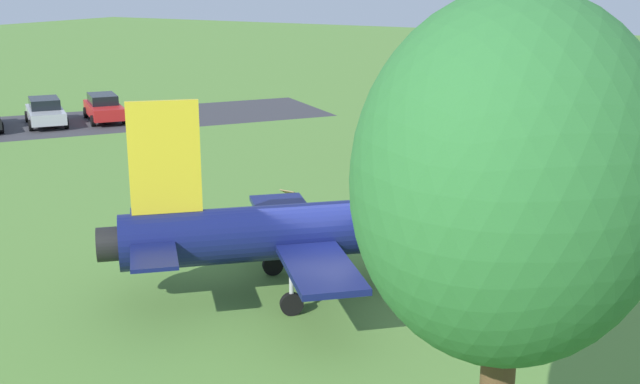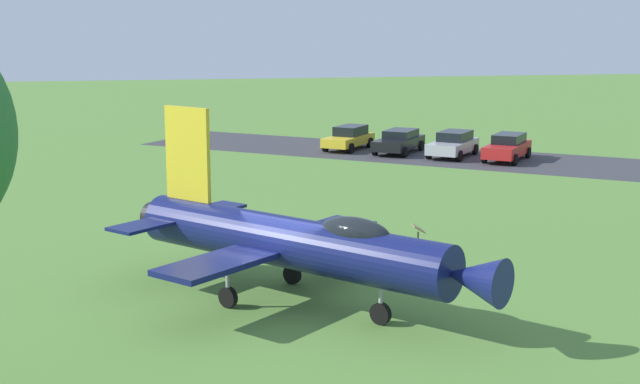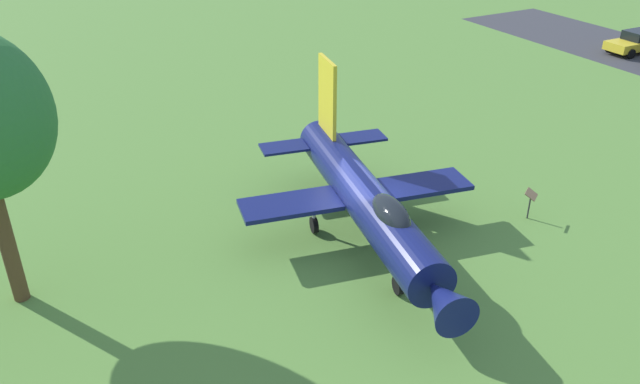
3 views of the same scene
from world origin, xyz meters
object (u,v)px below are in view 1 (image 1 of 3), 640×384
info_plaque (290,197)px  display_jet (332,226)px  shade_tree (510,182)px  parked_car_red (104,107)px  palm_tree (438,96)px  parked_car_silver (45,111)px

info_plaque → display_jet: bearing=41.0°
display_jet → shade_tree: 11.90m
display_jet → parked_car_red: (-16.40, -23.83, -1.05)m
shade_tree → parked_car_red: bearing=-129.0°
display_jet → parked_car_red: bearing=103.8°
display_jet → parked_car_red: 28.95m
palm_tree → info_plaque: (11.34, -1.15, -2.15)m
info_plaque → parked_car_silver: size_ratio=0.24×
display_jet → info_plaque: bearing=89.4°
parked_car_red → parked_car_silver: bearing=-89.4°
info_plaque → parked_car_red: 22.71m
shade_tree → parked_car_red: shade_tree is taller
display_jet → info_plaque: display_jet is taller
display_jet → palm_tree: (-16.23, -3.10, 1.16)m
shade_tree → palm_tree: size_ratio=1.51×
info_plaque → parked_car_red: size_ratio=0.24×
palm_tree → info_plaque: bearing=-5.8°
parked_car_red → info_plaque: bearing=7.5°
parked_car_red → parked_car_silver: (2.60, -1.99, -0.01)m
display_jet → palm_tree: bearing=59.2°
parked_car_red → shade_tree: bearing=-1.0°
palm_tree → display_jet: bearing=10.8°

